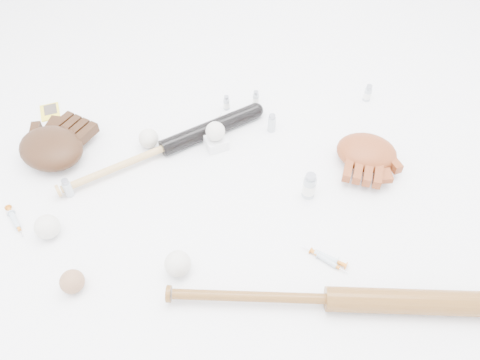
{
  "coord_description": "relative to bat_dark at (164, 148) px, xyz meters",
  "views": [
    {
      "loc": [
        -0.02,
        -1.04,
        1.25
      ],
      "look_at": [
        0.04,
        -0.01,
        0.06
      ],
      "focal_mm": 35.0,
      "sensor_mm": 36.0,
      "label": 1
    }
  ],
  "objects": [
    {
      "name": "bat_dark",
      "position": [
        0.0,
        0.0,
        0.0
      ],
      "size": [
        0.78,
        0.45,
        0.06
      ],
      "primitive_type": null,
      "rotation": [
        0.0,
        0.0,
        0.49
      ],
      "color": "black",
      "rests_on": "ground"
    },
    {
      "name": "bat_wood",
      "position": [
        0.49,
        -0.64,
        0.0
      ],
      "size": [
        0.98,
        0.16,
        0.07
      ],
      "primitive_type": null,
      "rotation": [
        0.0,
        0.0,
        -0.1
      ],
      "color": "brown",
      "rests_on": "ground"
    },
    {
      "name": "glove_dark",
      "position": [
        -0.4,
        0.0,
        0.02
      ],
      "size": [
        0.4,
        0.4,
        0.11
      ],
      "primitive_type": null,
      "rotation": [
        0.0,
        0.0,
        -0.58
      ],
      "color": "#331C0E",
      "rests_on": "ground"
    },
    {
      "name": "glove_tan",
      "position": [
        0.73,
        -0.08,
        0.02
      ],
      "size": [
        0.33,
        0.33,
        0.09
      ],
      "primitive_type": null,
      "rotation": [
        0.0,
        0.0,
        2.79
      ],
      "color": "brown",
      "rests_on": "ground"
    },
    {
      "name": "trading_card",
      "position": [
        -0.48,
        0.26,
        -0.03
      ],
      "size": [
        0.1,
        0.12,
        0.01
      ],
      "primitive_type": "cube",
      "rotation": [
        0.0,
        0.0,
        0.29
      ],
      "color": "yellow",
      "rests_on": "ground"
    },
    {
      "name": "pedestal",
      "position": [
        0.19,
        0.03,
        -0.01
      ],
      "size": [
        0.1,
        0.1,
        0.04
      ],
      "primitive_type": "cube",
      "rotation": [
        0.0,
        0.0,
        0.35
      ],
      "color": "white",
      "rests_on": "ground"
    },
    {
      "name": "baseball_on_pedestal",
      "position": [
        0.19,
        0.03,
        0.05
      ],
      "size": [
        0.07,
        0.07,
        0.07
      ],
      "primitive_type": "sphere",
      "color": "beige",
      "rests_on": "pedestal"
    },
    {
      "name": "baseball_left",
      "position": [
        -0.35,
        -0.34,
        0.01
      ],
      "size": [
        0.08,
        0.08,
        0.08
      ],
      "primitive_type": "sphere",
      "color": "beige",
      "rests_on": "ground"
    },
    {
      "name": "baseball_upper",
      "position": [
        -0.06,
        0.05,
        0.01
      ],
      "size": [
        0.07,
        0.07,
        0.07
      ],
      "primitive_type": "sphere",
      "color": "beige",
      "rests_on": "ground"
    },
    {
      "name": "baseball_mid",
      "position": [
        0.06,
        -0.5,
        0.01
      ],
      "size": [
        0.08,
        0.08,
        0.08
      ],
      "primitive_type": "sphere",
      "color": "beige",
      "rests_on": "ground"
    },
    {
      "name": "baseball_aged",
      "position": [
        -0.24,
        -0.54,
        0.0
      ],
      "size": [
        0.07,
        0.07,
        0.07
      ],
      "primitive_type": "sphere",
      "color": "#8E6344",
      "rests_on": "ground"
    },
    {
      "name": "syringe_0",
      "position": [
        -0.48,
        -0.29,
        -0.02
      ],
      "size": [
        0.11,
        0.15,
        0.02
      ],
      "primitive_type": null,
      "rotation": [
        0.0,
        0.0,
        -1.0
      ],
      "color": "#ADBCC6",
      "rests_on": "ground"
    },
    {
      "name": "syringe_1",
      "position": [
        0.52,
        -0.48,
        -0.02
      ],
      "size": [
        0.15,
        0.11,
        0.02
      ],
      "primitive_type": null,
      "rotation": [
        0.0,
        0.0,
        2.58
      ],
      "color": "#ADBCC6",
      "rests_on": "ground"
    },
    {
      "name": "syringe_2",
      "position": [
        0.2,
        0.14,
        -0.02
      ],
      "size": [
        0.07,
        0.14,
        0.02
      ],
      "primitive_type": null,
      "rotation": [
        0.0,
        0.0,
        1.24
      ],
      "color": "#ADBCC6",
      "rests_on": "ground"
    },
    {
      "name": "syringe_3",
      "position": [
        0.52,
        -0.5,
        -0.02
      ],
      "size": [
        0.12,
        0.11,
        0.02
      ],
      "primitive_type": null,
      "rotation": [
        0.0,
        0.0,
        -0.71
      ],
      "color": "#ADBCC6",
      "rests_on": "ground"
    },
    {
      "name": "vial_0",
      "position": [
        0.36,
        0.26,
        0.0
      ],
      "size": [
        0.03,
        0.03,
        0.07
      ],
      "primitive_type": "cylinder",
      "color": "#B0BAC1",
      "rests_on": "ground"
    },
    {
      "name": "vial_1",
      "position": [
        0.82,
        0.26,
        0.01
      ],
      "size": [
        0.03,
        0.03,
        0.07
      ],
      "primitive_type": "cylinder",
      "color": "#B0BAC1",
      "rests_on": "ground"
    },
    {
      "name": "vial_2",
      "position": [
        0.41,
        0.1,
        0.01
      ],
      "size": [
        0.03,
        0.03,
        0.08
      ],
      "primitive_type": "cylinder",
      "color": "#B0BAC1",
      "rests_on": "ground"
    },
    {
      "name": "vial_3",
      "position": [
        0.5,
        -0.23,
        0.02
      ],
      "size": [
        0.04,
        0.04,
        0.1
      ],
      "primitive_type": "cylinder",
      "color": "#B0BAC1",
      "rests_on": "ground"
    },
    {
      "name": "vial_4",
      "position": [
        -0.32,
        -0.18,
        0.01
      ],
      "size": [
        0.03,
        0.03,
        0.08
      ],
      "primitive_type": "cylinder",
      "color": "#B0BAC1",
      "rests_on": "ground"
    },
    {
      "name": "vial_5",
      "position": [
        0.24,
        0.24,
        0.0
      ],
      "size": [
        0.02,
        0.02,
        0.06
      ],
      "primitive_type": "cylinder",
      "color": "#B0BAC1",
      "rests_on": "ground"
    }
  ]
}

